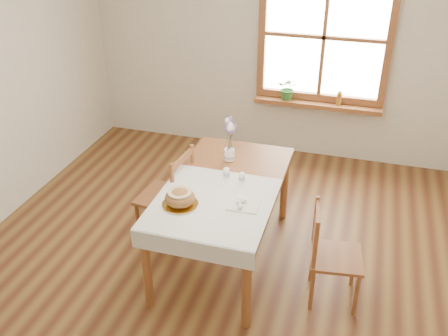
# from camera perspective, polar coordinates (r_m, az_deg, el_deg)

# --- Properties ---
(ground) EXTENTS (5.00, 5.00, 0.00)m
(ground) POSITION_cam_1_polar(r_m,az_deg,el_deg) (4.32, -1.16, -12.35)
(ground) COLOR brown
(ground) RESTS_ON ground
(room_walls) EXTENTS (4.60, 5.10, 2.65)m
(room_walls) POSITION_cam_1_polar(r_m,az_deg,el_deg) (3.43, -1.45, 9.41)
(room_walls) COLOR beige
(room_walls) RESTS_ON ground
(window) EXTENTS (1.46, 0.08, 1.46)m
(window) POSITION_cam_1_polar(r_m,az_deg,el_deg) (5.74, 11.39, 14.46)
(window) COLOR brown
(window) RESTS_ON ground
(window_sill) EXTENTS (1.46, 0.20, 0.05)m
(window_sill) POSITION_cam_1_polar(r_m,az_deg,el_deg) (5.91, 10.59, 7.18)
(window_sill) COLOR brown
(window_sill) RESTS_ON ground
(dining_table) EXTENTS (0.90, 1.60, 0.75)m
(dining_table) POSITION_cam_1_polar(r_m,az_deg,el_deg) (4.15, -0.00, -2.82)
(dining_table) COLOR brown
(dining_table) RESTS_ON ground
(table_linen) EXTENTS (0.91, 0.99, 0.01)m
(table_linen) POSITION_cam_1_polar(r_m,az_deg,el_deg) (3.86, -1.29, -4.01)
(table_linen) COLOR silver
(table_linen) RESTS_ON dining_table
(chair_left) EXTENTS (0.50, 0.48, 0.93)m
(chair_left) POSITION_cam_1_polar(r_m,az_deg,el_deg) (4.52, -6.80, -3.14)
(chair_left) COLOR brown
(chair_left) RESTS_ON ground
(chair_right) EXTENTS (0.45, 0.44, 0.83)m
(chair_right) POSITION_cam_1_polar(r_m,az_deg,el_deg) (3.97, 12.72, -9.77)
(chair_right) COLOR brown
(chair_right) RESTS_ON ground
(bread_plate) EXTENTS (0.31, 0.31, 0.01)m
(bread_plate) POSITION_cam_1_polar(r_m,az_deg,el_deg) (3.83, -5.02, -4.15)
(bread_plate) COLOR white
(bread_plate) RESTS_ON table_linen
(bread_loaf) EXTENTS (0.23, 0.23, 0.13)m
(bread_loaf) POSITION_cam_1_polar(r_m,az_deg,el_deg) (3.80, -5.06, -3.25)
(bread_loaf) COLOR olive
(bread_loaf) RESTS_ON bread_plate
(egg_napkin) EXTENTS (0.25, 0.21, 0.01)m
(egg_napkin) POSITION_cam_1_polar(r_m,az_deg,el_deg) (3.82, 2.24, -4.21)
(egg_napkin) COLOR silver
(egg_napkin) RESTS_ON table_linen
(eggs) EXTENTS (0.19, 0.17, 0.04)m
(eggs) POSITION_cam_1_polar(r_m,az_deg,el_deg) (3.81, 2.25, -3.89)
(eggs) COLOR white
(eggs) RESTS_ON egg_napkin
(salt_shaker) EXTENTS (0.06, 0.06, 0.10)m
(salt_shaker) POSITION_cam_1_polar(r_m,az_deg,el_deg) (4.14, 0.28, -0.56)
(salt_shaker) COLOR white
(salt_shaker) RESTS_ON table_linen
(pepper_shaker) EXTENTS (0.05, 0.05, 0.10)m
(pepper_shaker) POSITION_cam_1_polar(r_m,az_deg,el_deg) (4.09, 2.05, -1.06)
(pepper_shaker) COLOR white
(pepper_shaker) RESTS_ON table_linen
(flower_vase) EXTENTS (0.12, 0.12, 0.10)m
(flower_vase) POSITION_cam_1_polar(r_m,az_deg,el_deg) (4.43, 0.61, 1.47)
(flower_vase) COLOR white
(flower_vase) RESTS_ON dining_table
(lavender_bouquet) EXTENTS (0.17, 0.17, 0.31)m
(lavender_bouquet) POSITION_cam_1_polar(r_m,az_deg,el_deg) (4.34, 0.63, 3.90)
(lavender_bouquet) COLOR #765698
(lavender_bouquet) RESTS_ON flower_vase
(potted_plant) EXTENTS (0.25, 0.27, 0.21)m
(potted_plant) POSITION_cam_1_polar(r_m,az_deg,el_deg) (5.90, 7.34, 8.76)
(potted_plant) COLOR #33732E
(potted_plant) RESTS_ON window_sill
(amber_bottle) EXTENTS (0.07, 0.07, 0.16)m
(amber_bottle) POSITION_cam_1_polar(r_m,az_deg,el_deg) (5.85, 13.04, 7.83)
(amber_bottle) COLOR #A36B1E
(amber_bottle) RESTS_ON window_sill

